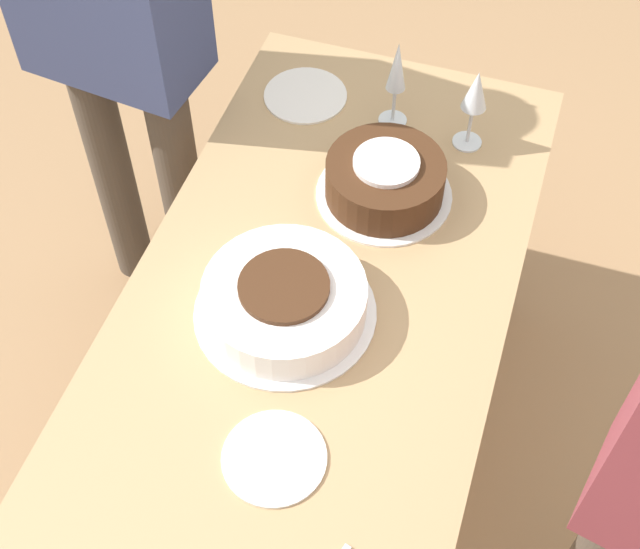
{
  "coord_description": "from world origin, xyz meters",
  "views": [
    {
      "loc": [
        -0.99,
        -0.32,
        2.17
      ],
      "look_at": [
        0.0,
        0.0,
        0.8
      ],
      "focal_mm": 50.0,
      "sensor_mm": 36.0,
      "label": 1
    }
  ],
  "objects": [
    {
      "name": "dessert_plate_left",
      "position": [
        -0.37,
        -0.04,
        0.76
      ],
      "size": [
        0.18,
        0.18,
        0.01
      ],
      "color": "white",
      "rests_on": "dining_table"
    },
    {
      "name": "wine_glass_far",
      "position": [
        0.49,
        -0.19,
        0.89
      ],
      "size": [
        0.07,
        0.07,
        0.2
      ],
      "color": "silver",
      "rests_on": "dining_table"
    },
    {
      "name": "wine_glass_near",
      "position": [
        0.51,
        -0.01,
        0.9
      ],
      "size": [
        0.07,
        0.07,
        0.22
      ],
      "color": "silver",
      "rests_on": "dining_table"
    },
    {
      "name": "cake_center_white",
      "position": [
        -0.07,
        0.05,
        0.79
      ],
      "size": [
        0.35,
        0.35,
        0.09
      ],
      "color": "white",
      "rests_on": "dining_table"
    },
    {
      "name": "dining_table",
      "position": [
        0.0,
        0.0,
        0.62
      ],
      "size": [
        1.46,
        0.74,
        0.75
      ],
      "color": "tan",
      "rests_on": "ground_plane"
    },
    {
      "name": "ground_plane",
      "position": [
        0.0,
        0.0,
        0.0
      ],
      "size": [
        12.0,
        12.0,
        0.0
      ],
      "primitive_type": "plane",
      "color": "#A87F56"
    },
    {
      "name": "cake_front_chocolate",
      "position": [
        0.28,
        -0.05,
        0.8
      ],
      "size": [
        0.29,
        0.29,
        0.11
      ],
      "color": "white",
      "rests_on": "dining_table"
    },
    {
      "name": "dessert_plate_right",
      "position": [
        0.53,
        0.21,
        0.76
      ],
      "size": [
        0.2,
        0.2,
        0.01
      ],
      "color": "white",
      "rests_on": "dining_table"
    }
  ]
}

